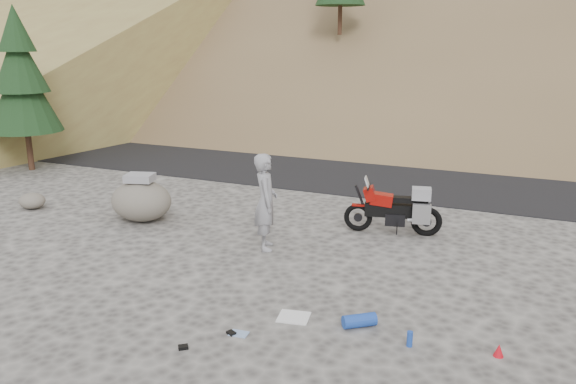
# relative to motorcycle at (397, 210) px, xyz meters

# --- Properties ---
(ground) EXTENTS (140.00, 140.00, 0.00)m
(ground) POSITION_rel_motorcycle_xyz_m (-1.06, -3.13, -0.52)
(ground) COLOR #464341
(ground) RESTS_ON ground
(road) EXTENTS (120.00, 7.00, 0.05)m
(road) POSITION_rel_motorcycle_xyz_m (-1.06, 5.87, -0.52)
(road) COLOR black
(road) RESTS_ON ground
(conifer_verge) EXTENTS (2.20, 2.20, 5.04)m
(conifer_verge) POSITION_rel_motorcycle_xyz_m (-12.06, 1.37, 2.37)
(conifer_verge) COLOR #341F13
(conifer_verge) RESTS_ON ground
(motorcycle) EXTENTS (2.04, 0.84, 1.23)m
(motorcycle) POSITION_rel_motorcycle_xyz_m (0.00, 0.00, 0.00)
(motorcycle) COLOR black
(motorcycle) RESTS_ON ground
(man) EXTENTS (0.73, 0.83, 1.91)m
(man) POSITION_rel_motorcycle_xyz_m (-2.16, -1.90, -0.52)
(man) COLOR gray
(man) RESTS_ON ground
(boulder) EXTENTS (1.50, 1.31, 1.10)m
(boulder) POSITION_rel_motorcycle_xyz_m (-5.53, -1.44, -0.05)
(boulder) COLOR #555149
(boulder) RESTS_ON ground
(small_rock) EXTENTS (0.82, 0.79, 0.39)m
(small_rock) POSITION_rel_motorcycle_xyz_m (-8.59, -1.77, -0.33)
(small_rock) COLOR #555149
(small_rock) RESTS_ON ground
(gear_white_cloth) EXTENTS (0.53, 0.49, 0.02)m
(gear_white_cloth) POSITION_rel_motorcycle_xyz_m (-0.52, -4.34, -0.52)
(gear_white_cloth) COLOR white
(gear_white_cloth) RESTS_ON ground
(gear_blue_mat) EXTENTS (0.50, 0.45, 0.19)m
(gear_blue_mat) POSITION_rel_motorcycle_xyz_m (0.45, -4.22, -0.43)
(gear_blue_mat) COLOR #1C43AA
(gear_blue_mat) RESTS_ON ground
(gear_bottle) EXTENTS (0.10, 0.10, 0.22)m
(gear_bottle) POSITION_rel_motorcycle_xyz_m (1.23, -4.46, -0.42)
(gear_bottle) COLOR #1C43AA
(gear_bottle) RESTS_ON ground
(gear_funnel) EXTENTS (0.14, 0.14, 0.17)m
(gear_funnel) POSITION_rel_motorcycle_xyz_m (2.34, -4.24, -0.44)
(gear_funnel) COLOR red
(gear_funnel) RESTS_ON ground
(gear_glove_a) EXTENTS (0.15, 0.14, 0.04)m
(gear_glove_a) POSITION_rel_motorcycle_xyz_m (-1.13, -5.15, -0.51)
(gear_glove_a) COLOR black
(gear_glove_a) RESTS_ON ground
(gear_glove_b) EXTENTS (0.16, 0.16, 0.04)m
(gear_glove_b) POSITION_rel_motorcycle_xyz_m (-1.53, -5.74, -0.50)
(gear_glove_b) COLOR black
(gear_glove_b) RESTS_ON ground
(gear_blue_cloth) EXTENTS (0.28, 0.21, 0.01)m
(gear_blue_cloth) POSITION_rel_motorcycle_xyz_m (-1.03, -5.10, -0.52)
(gear_blue_cloth) COLOR #839FCB
(gear_blue_cloth) RESTS_ON ground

